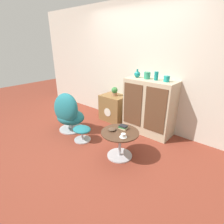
{
  "coord_description": "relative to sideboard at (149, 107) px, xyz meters",
  "views": [
    {
      "loc": [
        2.1,
        -1.87,
        1.79
      ],
      "look_at": [
        0.11,
        0.45,
        0.55
      ],
      "focal_mm": 28.0,
      "sensor_mm": 36.0,
      "label": 1
    }
  ],
  "objects": [
    {
      "name": "coffee_table",
      "position": [
        0.09,
        -1.07,
        -0.27
      ],
      "size": [
        0.61,
        0.61,
        0.46
      ],
      "color": "#B7B7BC",
      "rests_on": "ground_plane"
    },
    {
      "name": "ottoman",
      "position": [
        -0.78,
        -1.14,
        -0.36
      ],
      "size": [
        0.37,
        0.32,
        0.28
      ],
      "color": "#B7B7BC",
      "rests_on": "ground_plane"
    },
    {
      "name": "tv_console",
      "position": [
        -0.94,
        0.01,
        -0.25
      ],
      "size": [
        0.6,
        0.47,
        0.61
      ],
      "color": "brown",
      "rests_on": "ground_plane"
    },
    {
      "name": "vase_inner_left",
      "position": [
        -0.1,
        0.0,
        0.62
      ],
      "size": [
        0.12,
        0.12,
        0.13
      ],
      "color": "#2D8E6B",
      "rests_on": "sideboard"
    },
    {
      "name": "vase_leftmost",
      "position": [
        -0.33,
        0.0,
        0.62
      ],
      "size": [
        0.12,
        0.12,
        0.16
      ],
      "color": "#147A75",
      "rests_on": "sideboard"
    },
    {
      "name": "wall_back",
      "position": [
        -0.51,
        0.27,
        0.74
      ],
      "size": [
        6.4,
        0.06,
        2.6
      ],
      "color": "beige",
      "rests_on": "ground_plane"
    },
    {
      "name": "bowl",
      "position": [
        -0.04,
        -1.11,
        -0.08
      ],
      "size": [
        0.13,
        0.13,
        0.04
      ],
      "color": "#4C3828",
      "rests_on": "coffee_table"
    },
    {
      "name": "sideboard",
      "position": [
        0.0,
        0.0,
        0.0
      ],
      "size": [
        0.99,
        0.48,
        1.12
      ],
      "color": "tan",
      "rests_on": "ground_plane"
    },
    {
      "name": "potted_plant",
      "position": [
        -0.92,
        0.01,
        0.16
      ],
      "size": [
        0.14,
        0.14,
        0.2
      ],
      "color": "#996B4C",
      "rests_on": "tv_console"
    },
    {
      "name": "egg_chair",
      "position": [
        -1.3,
        -1.05,
        -0.16
      ],
      "size": [
        0.69,
        0.65,
        0.86
      ],
      "color": "#B7B7BC",
      "rests_on": "ground_plane"
    },
    {
      "name": "teacup",
      "position": [
        0.22,
        -1.16,
        -0.08
      ],
      "size": [
        0.11,
        0.11,
        0.06
      ],
      "color": "white",
      "rests_on": "coffee_table"
    },
    {
      "name": "ground_plane",
      "position": [
        -0.51,
        -1.14,
        -0.56
      ],
      "size": [
        12.0,
        12.0,
        0.0
      ],
      "primitive_type": "plane",
      "color": "brown"
    },
    {
      "name": "vase_inner_right",
      "position": [
        0.09,
        0.0,
        0.64
      ],
      "size": [
        0.07,
        0.07,
        0.16
      ],
      "color": "#147A75",
      "rests_on": "sideboard"
    },
    {
      "name": "book_stack",
      "position": [
        0.06,
        -0.95,
        -0.07
      ],
      "size": [
        0.14,
        0.11,
        0.06
      ],
      "color": "beige",
      "rests_on": "coffee_table"
    },
    {
      "name": "vase_rightmost",
      "position": [
        0.3,
        0.0,
        0.61
      ],
      "size": [
        0.11,
        0.11,
        0.11
      ],
      "color": "teal",
      "rests_on": "sideboard"
    }
  ]
}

